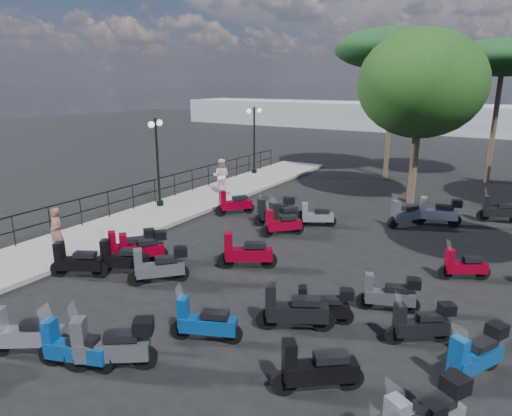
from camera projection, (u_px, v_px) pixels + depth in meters
The scene contains 36 objects.
ground at pixel (238, 279), 13.39m from camera, with size 120.00×120.00×0.00m, color black.
sidewalk at pixel (148, 218), 19.08m from camera, with size 3.00×30.00×0.15m, color slate.
railing at pixel (121, 196), 19.35m from camera, with size 0.04×26.04×1.10m.
lamp_post_1 at pixel (157, 157), 20.12m from camera, with size 0.58×1.10×3.92m.
lamp_post_2 at pixel (254, 136), 27.38m from camera, with size 0.45×1.16×3.99m.
woman at pixel (56, 231), 14.76m from camera, with size 0.56×0.37×1.54m, color brown.
pedestrian_far at pixel (221, 176), 22.81m from camera, with size 0.84×0.66×1.73m, color beige.
scooter_1 at pixel (77, 262), 13.41m from camera, with size 1.58×0.97×1.38m.
scooter_2 at pixel (159, 266), 12.97m from camera, with size 1.33×1.38×1.39m.
scooter_3 at pixel (142, 249), 14.40m from camera, with size 1.21×1.41×1.35m.
scooter_4 at pixel (234, 204), 19.66m from camera, with size 1.19×1.47×1.41m.
scooter_5 at pixel (275, 212), 18.37m from camera, with size 1.23×1.49×1.41m.
scooter_6 at pixel (26, 334), 9.59m from camera, with size 1.50×1.08×1.39m.
scooter_7 at pixel (111, 346), 9.05m from camera, with size 1.61×1.21×1.47m.
scooter_8 at pixel (204, 323), 10.09m from camera, with size 1.57×0.82×1.32m.
scooter_9 at pixel (246, 253), 14.03m from camera, with size 1.64×1.10×1.48m.
scooter_10 at pixel (282, 224), 16.98m from camera, with size 1.23×1.29×1.34m.
scooter_11 at pixel (284, 216), 17.91m from camera, with size 0.86×1.67×1.40m.
scooter_13 at pixel (73, 349), 9.12m from camera, with size 1.61×0.76×1.32m.
scooter_14 at pixel (293, 310), 10.53m from camera, with size 1.68×1.01×1.46m.
scooter_15 at pixel (323, 307), 10.82m from camera, with size 1.40×0.87×1.22m.
scooter_16 at pixel (316, 216), 18.08m from camera, with size 1.41×0.90×1.25m.
scooter_17 at pixel (405, 215), 18.10m from camera, with size 1.06×1.56×1.41m.
scooter_20 at pixel (316, 369), 8.42m from camera, with size 1.46×1.18×1.41m.
scooter_21 at pixel (421, 324), 10.02m from camera, with size 1.33×1.05×1.24m.
scooter_22 at pixel (464, 266), 13.27m from camera, with size 1.36×0.88×1.21m.
scooter_23 at pixel (438, 212), 18.23m from camera, with size 1.79×0.78×1.45m.
scooter_26 at pixel (475, 356), 8.80m from camera, with size 0.98×1.54×1.34m.
scooter_27 at pixel (389, 294), 11.41m from camera, with size 1.50×0.76×1.25m.
scooter_29 at pixel (499, 211), 18.62m from camera, with size 1.69×0.77×1.39m.
scooter_30 at pixel (123, 259), 13.63m from camera, with size 1.58×0.97×1.38m.
scooter_31 at pixel (131, 246), 14.60m from camera, with size 1.21×1.41×1.35m.
broadleaf_tree at pixel (421, 84), 20.31m from camera, with size 5.65×5.65×7.88m.
pine_0 at pixel (504, 58), 24.23m from camera, with size 5.76×5.76×7.83m.
pine_2 at pixel (395, 49), 25.58m from camera, with size 6.80×6.80×8.54m.
distant_hills at pixel (463, 119), 50.04m from camera, with size 70.00×8.00×3.00m, color gray.
Camera 1 is at (6.84, -10.27, 5.64)m, focal length 32.00 mm.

